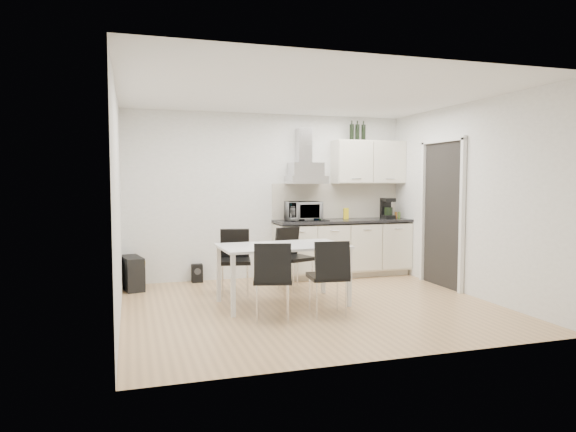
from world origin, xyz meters
name	(u,v)px	position (x,y,z in m)	size (l,w,h in m)	color
ground	(311,306)	(0.00, 0.00, 0.00)	(4.50, 4.50, 0.00)	tan
wall_back	(269,196)	(0.00, 2.00, 1.30)	(4.50, 0.10, 2.60)	white
wall_front	(391,211)	(0.00, -2.00, 1.30)	(4.50, 0.10, 2.60)	white
wall_left	(118,204)	(-2.25, 0.00, 1.30)	(0.10, 4.00, 2.60)	white
wall_right	(468,199)	(2.25, 0.00, 1.30)	(0.10, 4.00, 2.60)	white
ceiling	(312,93)	(0.00, 0.00, 2.60)	(4.50, 4.50, 0.00)	white
doorway	(441,215)	(2.21, 0.55, 1.05)	(0.08, 1.04, 2.10)	white
kitchenette	(344,225)	(1.18, 1.73, 0.83)	(2.22, 0.64, 2.52)	beige
dining_table	(283,250)	(-0.31, 0.19, 0.68)	(1.60, 0.96, 0.75)	white
chair_far_left	(235,262)	(-0.77, 0.92, 0.44)	(0.44, 0.50, 0.88)	black
chair_far_right	(295,259)	(0.11, 0.96, 0.44)	(0.44, 0.50, 0.88)	black
chair_near_left	(272,280)	(-0.62, -0.45, 0.44)	(0.44, 0.50, 0.88)	black
chair_near_right	(328,277)	(0.03, -0.47, 0.44)	(0.44, 0.50, 0.88)	black
guitar_amp	(132,273)	(-2.11, 1.65, 0.24)	(0.36, 0.60, 0.47)	black
floor_speaker	(197,273)	(-1.16, 1.90, 0.14)	(0.16, 0.15, 0.27)	black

